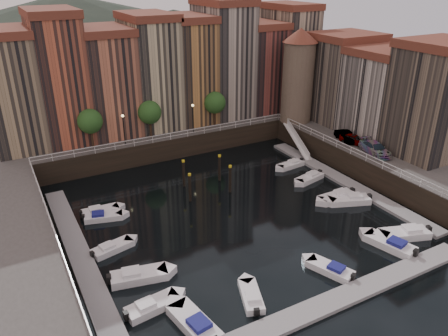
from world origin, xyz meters
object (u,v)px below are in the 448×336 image
mooring_pilings (206,177)px  car_a (354,140)px  car_c (375,149)px  boat_left_2 (112,248)px  corner_tower (298,74)px  boat_left_0 (152,306)px  car_b (346,137)px  boat_left_1 (138,276)px  gangway (297,140)px

mooring_pilings → car_a: bearing=-8.1°
mooring_pilings → car_c: 21.56m
mooring_pilings → boat_left_2: (-13.50, -7.07, -1.33)m
corner_tower → car_c: (0.53, -15.74, -6.45)m
boat_left_0 → car_b: (33.23, 14.70, 3.32)m
mooring_pilings → boat_left_0: mooring_pilings is taller
mooring_pilings → car_b: car_b is taller
boat_left_1 → boat_left_2: boat_left_1 is taller
boat_left_0 → car_c: 34.78m
mooring_pilings → car_c: (20.36, -6.79, 2.09)m
mooring_pilings → boat_left_2: bearing=-152.4°
gangway → mooring_pilings: (-16.92, -4.44, -0.27)m
corner_tower → gangway: corner_tower is taller
boat_left_1 → car_b: size_ratio=1.27×
car_c → car_a: bearing=98.4°
corner_tower → car_c: corner_tower is taller
corner_tower → boat_left_2: (-33.33, -16.01, -9.87)m
car_b → car_c: size_ratio=0.80×
corner_tower → car_a: size_ratio=3.59×
gangway → boat_left_1: size_ratio=1.60×
boat_left_2 → car_a: car_a is taller
gangway → boat_left_0: size_ratio=1.80×
corner_tower → boat_left_2: corner_tower is taller
gangway → mooring_pilings: 17.50m
gangway → boat_left_2: bearing=-159.3°
gangway → mooring_pilings: bearing=-165.3°
boat_left_1 → boat_left_2: (-0.81, 5.23, -0.07)m
corner_tower → car_a: bearing=-86.7°
corner_tower → car_b: corner_tower is taller
boat_left_2 → gangway: bearing=7.4°
boat_left_2 → car_b: size_ratio=1.04×
car_a → car_b: (-0.20, 1.31, 0.02)m
corner_tower → boat_left_0: (-32.74, -25.27, -9.84)m
car_a → car_c: car_c is taller
boat_left_2 → boat_left_1: bearing=-94.5°
car_b → car_c: bearing=-75.9°
car_c → boat_left_0: bearing=-153.3°
boat_left_1 → car_c: (33.05, 5.51, 3.35)m
car_b → boat_left_1: bearing=-148.4°
boat_left_0 → boat_left_2: size_ratio=1.08×
gangway → car_c: 11.89m
car_c → corner_tower: bearing=102.6°
gangway → boat_left_1: 34.06m
corner_tower → boat_left_0: size_ratio=2.98×
gangway → boat_left_2: (-30.43, -11.51, -1.59)m
gangway → boat_left_1: bearing=-150.5°
mooring_pilings → car_b: 20.48m
boat_left_2 → car_c: 34.03m
gangway → boat_left_0: gangway is taller
gangway → boat_left_1: gangway is taller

